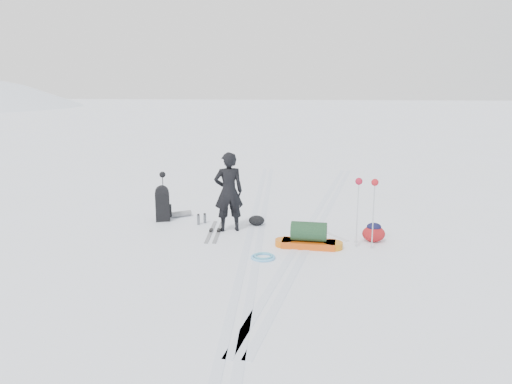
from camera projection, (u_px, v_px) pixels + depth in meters
ground at (254, 238)px, 10.83m from camera, size 200.00×200.00×0.00m
ski_tracks at (285, 227)px, 11.60m from camera, size 3.38×17.97×0.01m
skier at (229, 192)px, 11.17m from camera, size 0.77×0.63×1.80m
pulk_sled at (309, 238)px, 10.15m from camera, size 1.41×0.51×0.53m
expedition_rucksack at (165, 204)px, 12.13m from camera, size 0.79×0.79×0.87m
ski_poles_black at (163, 181)px, 11.99m from camera, size 0.15×0.17×1.21m
ski_poles_silver at (366, 190)px, 9.92m from camera, size 0.45×0.22×1.44m
touring_skis_grey at (215, 231)px, 11.25m from camera, size 0.41×1.73×0.06m
touring_skis_white at (320, 231)px, 11.24m from camera, size 1.24×1.54×0.06m
rope_coil at (263, 257)px, 9.55m from camera, size 0.60×0.60×0.06m
small_daypack at (374, 233)px, 10.51m from camera, size 0.58×0.51×0.41m
thermos_pair at (202, 219)px, 11.87m from camera, size 0.19×0.23×0.26m
stuff_sack at (257, 220)px, 11.76m from camera, size 0.43×0.36×0.24m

